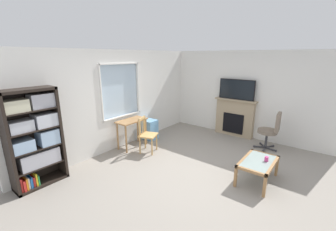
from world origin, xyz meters
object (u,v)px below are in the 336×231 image
(bookshelf, at_px, (34,137))
(office_chair, at_px, (271,129))
(plastic_drawer_unit, at_px, (149,129))
(fireplace, at_px, (234,117))
(tv, at_px, (237,89))
(coffee_table, at_px, (258,164))
(desk_under_window, at_px, (132,125))
(sippy_cup, at_px, (266,159))
(wooden_chair, at_px, (147,134))

(bookshelf, relative_size, office_chair, 1.84)
(plastic_drawer_unit, bearing_deg, fireplace, -45.18)
(fireplace, relative_size, tv, 1.18)
(bookshelf, bearing_deg, coffee_table, -50.94)
(desk_under_window, xyz_separation_m, office_chair, (2.10, -2.94, -0.05))
(sippy_cup, bearing_deg, tv, 35.07)
(bookshelf, bearing_deg, wooden_chair, -15.16)
(wooden_chair, xyz_separation_m, coffee_table, (0.33, -2.62, -0.10))
(fireplace, distance_m, tv, 0.86)
(tv, bearing_deg, bookshelf, 158.52)
(tv, distance_m, office_chair, 1.50)
(bookshelf, distance_m, tv, 5.19)
(wooden_chair, height_order, office_chair, office_chair)
(desk_under_window, bearing_deg, fireplace, -35.01)
(bookshelf, bearing_deg, tv, -21.48)
(desk_under_window, relative_size, office_chair, 0.81)
(office_chair, bearing_deg, fireplace, 68.79)
(wooden_chair, bearing_deg, fireplace, -26.66)
(desk_under_window, height_order, tv, tv)
(coffee_table, bearing_deg, plastic_drawer_unit, 83.40)
(coffee_table, bearing_deg, sippy_cup, -59.36)
(office_chair, xyz_separation_m, coffee_table, (-1.74, -0.20, -0.19))
(plastic_drawer_unit, xyz_separation_m, office_chair, (1.38, -2.99, 0.27))
(desk_under_window, relative_size, coffee_table, 0.86)
(tv, relative_size, sippy_cup, 11.60)
(wooden_chair, height_order, plastic_drawer_unit, wooden_chair)
(plastic_drawer_unit, xyz_separation_m, fireplace, (1.82, -1.83, 0.28))
(bookshelf, xyz_separation_m, wooden_chair, (2.30, -0.62, -0.49))
(wooden_chair, xyz_separation_m, plastic_drawer_unit, (0.70, 0.57, -0.18))
(plastic_drawer_unit, relative_size, office_chair, 0.57)
(coffee_table, distance_m, sippy_cup, 0.18)
(wooden_chair, bearing_deg, office_chair, -49.35)
(coffee_table, bearing_deg, office_chair, 6.56)
(plastic_drawer_unit, relative_size, coffee_table, 0.61)
(tv, distance_m, coffee_table, 2.77)
(office_chair, height_order, sippy_cup, office_chair)
(bookshelf, height_order, desk_under_window, bookshelf)
(plastic_drawer_unit, distance_m, tv, 2.81)
(bookshelf, relative_size, wooden_chair, 2.04)
(wooden_chair, height_order, tv, tv)
(bookshelf, height_order, sippy_cup, bookshelf)
(desk_under_window, xyz_separation_m, wooden_chair, (0.02, -0.52, -0.14))
(office_chair, bearing_deg, coffee_table, -173.44)
(desk_under_window, xyz_separation_m, coffee_table, (0.36, -3.14, -0.24))
(tv, bearing_deg, fireplace, 0.00)
(desk_under_window, bearing_deg, office_chair, -54.43)
(desk_under_window, xyz_separation_m, tv, (2.53, -1.78, 0.81))
(bookshelf, distance_m, sippy_cup, 4.34)
(bookshelf, distance_m, plastic_drawer_unit, 3.07)
(fireplace, bearing_deg, desk_under_window, 144.99)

